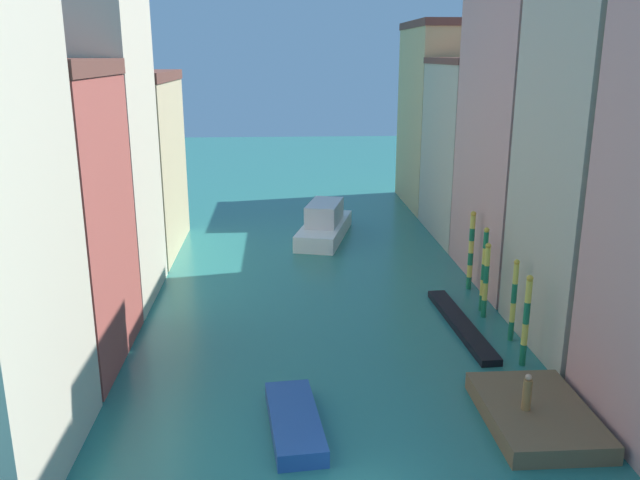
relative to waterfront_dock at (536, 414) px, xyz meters
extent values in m
plane|color=#28756B|center=(-7.77, 19.67, -0.38)|extent=(154.00, 154.00, 0.00)
cube|color=#B25147|center=(-21.47, 7.11, 6.36)|extent=(7.18, 8.63, 13.46)
cube|color=brown|center=(-21.47, 7.11, 13.46)|extent=(7.33, 8.80, 0.74)
cube|color=beige|center=(-21.47, 15.69, 9.70)|extent=(7.18, 8.12, 20.16)
cube|color=beige|center=(-21.47, 25.91, 5.90)|extent=(7.18, 11.31, 12.54)
cube|color=brown|center=(-21.47, 25.91, 12.52)|extent=(7.33, 11.53, 0.71)
cube|color=#BCB299|center=(5.94, 7.43, 10.09)|extent=(7.18, 8.50, 20.93)
cube|color=tan|center=(5.94, 17.52, 9.00)|extent=(7.18, 10.96, 18.74)
cube|color=#BCB299|center=(5.94, 28.56, 6.46)|extent=(7.18, 10.87, 13.67)
cube|color=brown|center=(5.94, 28.56, 13.53)|extent=(7.33, 11.09, 0.48)
cube|color=#DBB77A|center=(5.94, 40.06, 7.99)|extent=(7.18, 11.81, 16.74)
cube|color=brown|center=(5.94, 40.06, 16.70)|extent=(7.33, 12.04, 0.68)
cube|color=brown|center=(0.00, 0.00, 0.00)|extent=(4.09, 6.10, 0.75)
cylinder|color=olive|center=(-0.55, -0.20, 1.02)|extent=(0.36, 0.36, 1.28)
sphere|color=tan|center=(-0.55, -0.20, 1.79)|extent=(0.26, 0.26, 0.26)
cylinder|color=#197247|center=(1.31, 5.05, 0.16)|extent=(0.29, 0.29, 1.07)
cylinder|color=#E5D14C|center=(1.31, 5.05, 1.23)|extent=(0.29, 0.29, 1.07)
cylinder|color=#197247|center=(1.31, 5.05, 2.31)|extent=(0.29, 0.29, 1.07)
cylinder|color=#E5D14C|center=(1.31, 5.05, 3.38)|extent=(0.29, 0.29, 1.07)
sphere|color=gold|center=(1.31, 5.05, 4.03)|extent=(0.32, 0.32, 0.32)
cylinder|color=#197247|center=(1.72, 7.86, 0.15)|extent=(0.27, 0.27, 1.04)
cylinder|color=#E5D14C|center=(1.72, 7.86, 1.19)|extent=(0.27, 0.27, 1.04)
cylinder|color=#197247|center=(1.72, 7.86, 2.23)|extent=(0.27, 0.27, 1.04)
cylinder|color=#E5D14C|center=(1.72, 7.86, 3.28)|extent=(0.27, 0.27, 1.04)
sphere|color=gold|center=(1.72, 7.86, 3.91)|extent=(0.30, 0.30, 0.30)
cylinder|color=#197247|center=(1.27, 11.05, 0.14)|extent=(0.30, 0.30, 1.02)
cylinder|color=#E5D14C|center=(1.27, 11.05, 1.16)|extent=(0.30, 0.30, 1.02)
cylinder|color=#197247|center=(1.27, 11.05, 2.18)|extent=(0.30, 0.30, 1.02)
cylinder|color=#E5D14C|center=(1.27, 11.05, 3.21)|extent=(0.30, 0.30, 1.02)
sphere|color=gold|center=(1.27, 11.05, 3.84)|extent=(0.33, 0.33, 0.33)
cylinder|color=#197247|center=(1.43, 12.02, 0.10)|extent=(0.28, 0.28, 0.95)
cylinder|color=#E5D14C|center=(1.43, 12.02, 1.05)|extent=(0.28, 0.28, 0.95)
cylinder|color=#197247|center=(1.43, 12.02, 1.99)|extent=(0.28, 0.28, 0.95)
cylinder|color=#E5D14C|center=(1.43, 12.02, 2.94)|extent=(0.28, 0.28, 0.95)
cylinder|color=#197247|center=(1.43, 12.02, 3.89)|extent=(0.28, 0.28, 0.95)
sphere|color=gold|center=(1.43, 12.02, 4.48)|extent=(0.31, 0.31, 0.31)
cylinder|color=#197247|center=(1.75, 15.68, 0.02)|extent=(0.32, 0.32, 0.80)
cylinder|color=#E5D14C|center=(1.75, 15.68, 0.82)|extent=(0.32, 0.32, 0.80)
cylinder|color=#197247|center=(1.75, 15.68, 1.61)|extent=(0.32, 0.32, 0.80)
cylinder|color=#E5D14C|center=(1.75, 15.68, 2.41)|extent=(0.32, 0.32, 0.80)
cylinder|color=#197247|center=(1.75, 15.68, 3.21)|extent=(0.32, 0.32, 0.80)
cylinder|color=#E5D14C|center=(1.75, 15.68, 4.00)|extent=(0.32, 0.32, 0.80)
sphere|color=gold|center=(1.75, 15.68, 4.53)|extent=(0.35, 0.35, 0.35)
cube|color=white|center=(-6.59, 28.25, 0.25)|extent=(5.36, 9.99, 1.25)
cube|color=silver|center=(-6.59, 28.25, 1.73)|extent=(3.49, 5.20, 1.70)
cube|color=black|center=(-0.42, 9.68, -0.19)|extent=(1.48, 9.64, 0.37)
cube|color=#234C93|center=(-9.77, 0.13, -0.03)|extent=(2.41, 5.65, 0.69)
camera|label=1|loc=(-10.22, -22.76, 13.99)|focal=36.59mm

